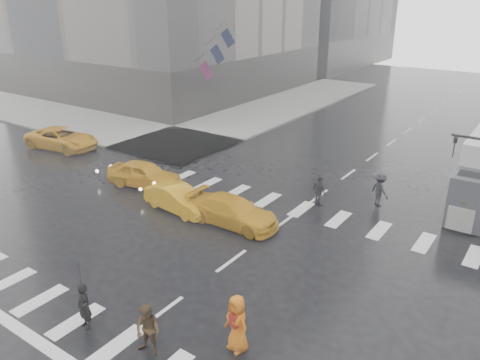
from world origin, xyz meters
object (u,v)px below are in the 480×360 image
Objects in this scene: pedestrian_orange at (237,323)px; taxi_front at (144,174)px; pedestrian_brown at (148,330)px; taxi_mid at (179,199)px.

pedestrian_orange reaches higher than taxi_front.
taxi_front is (-9.75, 9.34, -0.12)m from pedestrian_brown.
pedestrian_orange is at bearing -122.04° from taxi_mid.
taxi_mid is (-5.99, 8.01, -0.20)m from pedestrian_brown.
taxi_mid is (3.75, -1.33, -0.08)m from taxi_front.
pedestrian_orange is 0.48× the size of taxi_mid.
pedestrian_brown is 0.90× the size of pedestrian_orange.
pedestrian_brown reaches higher than taxi_front.
taxi_front is at bearing 76.81° from taxi_mid.
pedestrian_brown is at bearing -146.27° from taxi_front.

